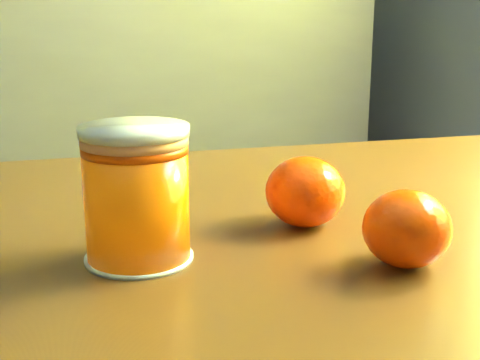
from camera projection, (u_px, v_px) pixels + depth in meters
name	position (u px, v px, depth m)	size (l,w,h in m)	color
table	(313.00, 346.00, 0.53)	(1.02, 0.78, 0.70)	#5B3716
juice_glass	(137.00, 195.00, 0.45)	(0.07, 0.07, 0.09)	#E05D04
orange_front	(305.00, 192.00, 0.53)	(0.06, 0.06, 0.06)	#FF4305
orange_back	(407.00, 229.00, 0.45)	(0.06, 0.06, 0.05)	#FF4305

